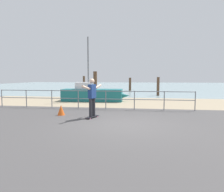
% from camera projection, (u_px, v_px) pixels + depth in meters
% --- Properties ---
extents(ground_plane, '(24.00, 10.00, 0.04)m').
position_uv_depth(ground_plane, '(121.00, 132.00, 6.78)').
color(ground_plane, '#474444').
rests_on(ground_plane, ground).
extents(beach_strip, '(24.00, 6.00, 0.04)m').
position_uv_depth(beach_strip, '(132.00, 102.00, 14.67)').
color(beach_strip, tan).
rests_on(beach_strip, ground).
extents(sea_surface, '(72.00, 50.00, 0.04)m').
position_uv_depth(sea_surface, '(138.00, 86.00, 42.26)').
color(sea_surface, '#849EA3').
rests_on(sea_surface, ground).
extents(railing_fence, '(11.15, 0.05, 1.05)m').
position_uv_depth(railing_fence, '(92.00, 97.00, 11.55)').
color(railing_fence, slate).
rests_on(railing_fence, ground).
extents(sailboat, '(4.99, 1.56, 4.71)m').
position_uv_depth(sailboat, '(95.00, 94.00, 15.24)').
color(sailboat, '#19666B').
rests_on(sailboat, ground).
extents(skateboard, '(0.46, 0.82, 0.08)m').
position_uv_depth(skateboard, '(92.00, 117.00, 8.99)').
color(skateboard, black).
rests_on(skateboard, ground).
extents(skateboarder, '(0.58, 1.39, 1.65)m').
position_uv_depth(skateboarder, '(92.00, 95.00, 8.90)').
color(skateboarder, '#26262B').
rests_on(skateboarder, skateboard).
extents(groyne_post_0, '(0.30, 0.30, 1.92)m').
position_uv_depth(groyne_post_0, '(84.00, 83.00, 27.48)').
color(groyne_post_0, '#513826').
rests_on(groyne_post_0, ground).
extents(groyne_post_1, '(0.37, 0.37, 2.35)m').
position_uv_depth(groyne_post_1, '(95.00, 83.00, 20.42)').
color(groyne_post_1, '#513826').
rests_on(groyne_post_1, ground).
extents(groyne_post_2, '(0.31, 0.31, 1.71)m').
position_uv_depth(groyne_post_2, '(130.00, 84.00, 26.82)').
color(groyne_post_2, '#513826').
rests_on(groyne_post_2, ground).
extents(groyne_post_3, '(0.26, 0.26, 1.79)m').
position_uv_depth(groyne_post_3, '(158.00, 86.00, 19.71)').
color(groyne_post_3, '#513826').
rests_on(groyne_post_3, ground).
extents(traffic_cone, '(0.36, 0.36, 0.50)m').
position_uv_depth(traffic_cone, '(61.00, 110.00, 9.61)').
color(traffic_cone, '#E55919').
rests_on(traffic_cone, ground).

